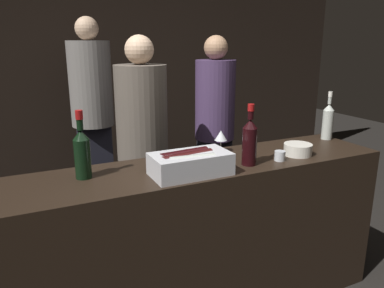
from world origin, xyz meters
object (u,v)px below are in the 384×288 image
Objects in this scene: bowl_white at (298,149)px; person_grey_polo at (215,120)px; red_wine_bottle_burgundy at (82,151)px; wine_glass at (221,136)px; red_wine_bottle_tall at (250,140)px; white_wine_bottle at (328,120)px; candle_votive at (280,156)px; person_blond_tee at (142,137)px; person_in_hoodie at (92,108)px; ice_bin_with_bottles at (190,162)px.

bowl_white is 1.22m from person_grey_polo.
red_wine_bottle_burgundy is 1.73m from person_grey_polo.
red_wine_bottle_tall is (0.02, -0.29, 0.04)m from wine_glass.
person_grey_polo is (-0.37, 1.00, -0.15)m from white_wine_bottle.
white_wine_bottle is at bearing 16.64° from red_wine_bottle_tall.
white_wine_bottle is (0.63, 0.26, 0.11)m from candle_votive.
red_wine_bottle_tall is 0.21× the size of person_blond_tee.
candle_votive is at bearing -4.09° from red_wine_bottle_tall.
red_wine_bottle_burgundy is at bearing 169.64° from candle_votive.
person_in_hoodie reaches higher than red_wine_bottle_burgundy.
person_in_hoodie is (0.37, 1.68, -0.07)m from red_wine_bottle_burgundy.
candle_votive is at bearing -5.04° from person_in_hoodie.
bowl_white is 1.28m from red_wine_bottle_burgundy.
ice_bin_with_bottles is 1.21× the size of white_wine_bottle.
ice_bin_with_bottles is 2.97× the size of wine_glass.
white_wine_bottle is at bearing 25.83° from bowl_white.
red_wine_bottle_tall is (-0.21, 0.01, 0.12)m from candle_votive.
person_grey_polo is (0.26, 1.26, -0.04)m from candle_votive.
person_in_hoodie is at bearing 107.46° from wine_glass.
candle_votive is at bearing -1.06° from ice_bin_with_bottles.
wine_glass is 0.29m from red_wine_bottle_tall.
red_wine_bottle_burgundy is 0.97m from person_blond_tee.
white_wine_bottle is at bearing -2.83° from wine_glass.
wine_glass is 0.74m from person_blond_tee.
red_wine_bottle_tall is at bearing -96.04° from person_grey_polo.
wine_glass is 0.08× the size of person_blond_tee.
red_wine_bottle_tall is at bearing -111.65° from person_blond_tee.
ice_bin_with_bottles is at bearing 178.94° from candle_votive.
red_wine_bottle_tall is at bearing 0.62° from ice_bin_with_bottles.
candle_votive is 0.03× the size of person_in_hoodie.
white_wine_bottle is 1.36m from person_blond_tee.
person_in_hoodie is (-0.14, 1.87, 0.01)m from ice_bin_with_bottles.
wine_glass is 0.88m from red_wine_bottle_burgundy.
person_in_hoodie reaches higher than ice_bin_with_bottles.
red_wine_bottle_burgundy is 0.21× the size of person_blond_tee.
red_wine_bottle_tall is (0.37, 0.00, 0.08)m from ice_bin_with_bottles.
ice_bin_with_bottles is 1.19× the size of red_wine_bottle_tall.
red_wine_bottle_burgundy reaches higher than candle_votive.
person_grey_polo is (0.09, 1.22, -0.05)m from bowl_white.
bowl_white is 0.49× the size of red_wine_bottle_burgundy.
ice_bin_with_bottles is 0.55m from red_wine_bottle_burgundy.
red_wine_bottle_tall reaches higher than white_wine_bottle.
red_wine_bottle_burgundy is 1.01× the size of red_wine_bottle_tall.
red_wine_bottle_burgundy is at bearing -177.88° from white_wine_bottle.
person_grey_polo is (1.35, 1.06, -0.16)m from red_wine_bottle_burgundy.
person_blond_tee reaches higher than ice_bin_with_bottles.
bowl_white is at bearing -93.05° from person_blond_tee.
white_wine_bottle reaches higher than ice_bin_with_bottles.
person_blond_tee is at bearing 127.20° from bowl_white.
person_blond_tee reaches higher than red_wine_bottle_tall.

